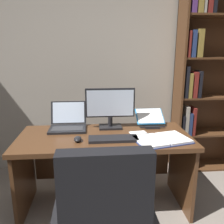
{
  "coord_description": "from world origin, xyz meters",
  "views": [
    {
      "loc": [
        -0.22,
        -0.63,
        1.47
      ],
      "look_at": [
        -0.06,
        1.33,
        0.95
      ],
      "focal_mm": 38.2,
      "sensor_mm": 36.0,
      "label": 1
    }
  ],
  "objects_px": {
    "laptop": "(68,123)",
    "open_binder": "(162,140)",
    "pen": "(143,134)",
    "reading_stand_with_book": "(150,118)",
    "desk": "(104,153)",
    "keyboard": "(113,139)",
    "computer_mouse": "(78,139)",
    "bookshelf": "(205,76)",
    "monitor": "(110,108)",
    "notepad": "(141,135)"
  },
  "relations": [
    {
      "from": "monitor",
      "to": "pen",
      "type": "height_order",
      "value": "monitor"
    },
    {
      "from": "computer_mouse",
      "to": "bookshelf",
      "type": "bearing_deg",
      "value": 29.37
    },
    {
      "from": "monitor",
      "to": "computer_mouse",
      "type": "bearing_deg",
      "value": -131.72
    },
    {
      "from": "monitor",
      "to": "reading_stand_with_book",
      "type": "bearing_deg",
      "value": 6.97
    },
    {
      "from": "monitor",
      "to": "keyboard",
      "type": "distance_m",
      "value": 0.38
    },
    {
      "from": "bookshelf",
      "to": "computer_mouse",
      "type": "relative_size",
      "value": 22.02
    },
    {
      "from": "bookshelf",
      "to": "open_binder",
      "type": "height_order",
      "value": "bookshelf"
    },
    {
      "from": "open_binder",
      "to": "monitor",
      "type": "bearing_deg",
      "value": 122.65
    },
    {
      "from": "laptop",
      "to": "notepad",
      "type": "distance_m",
      "value": 0.72
    },
    {
      "from": "open_binder",
      "to": "pen",
      "type": "bearing_deg",
      "value": 121.3
    },
    {
      "from": "monitor",
      "to": "open_binder",
      "type": "height_order",
      "value": "monitor"
    },
    {
      "from": "keyboard",
      "to": "laptop",
      "type": "bearing_deg",
      "value": 140.0
    },
    {
      "from": "laptop",
      "to": "pen",
      "type": "bearing_deg",
      "value": -20.88
    },
    {
      "from": "desk",
      "to": "keyboard",
      "type": "bearing_deg",
      "value": -69.99
    },
    {
      "from": "desk",
      "to": "reading_stand_with_book",
      "type": "relative_size",
      "value": 5.53
    },
    {
      "from": "monitor",
      "to": "notepad",
      "type": "height_order",
      "value": "monitor"
    },
    {
      "from": "keyboard",
      "to": "reading_stand_with_book",
      "type": "height_order",
      "value": "reading_stand_with_book"
    },
    {
      "from": "laptop",
      "to": "reading_stand_with_book",
      "type": "bearing_deg",
      "value": 2.84
    },
    {
      "from": "open_binder",
      "to": "notepad",
      "type": "distance_m",
      "value": 0.21
    },
    {
      "from": "desk",
      "to": "notepad",
      "type": "relative_size",
      "value": 7.32
    },
    {
      "from": "laptop",
      "to": "open_binder",
      "type": "distance_m",
      "value": 0.91
    },
    {
      "from": "desk",
      "to": "laptop",
      "type": "xyz_separation_m",
      "value": [
        -0.34,
        0.16,
        0.25
      ]
    },
    {
      "from": "desk",
      "to": "computer_mouse",
      "type": "relative_size",
      "value": 14.79
    },
    {
      "from": "desk",
      "to": "open_binder",
      "type": "xyz_separation_m",
      "value": [
        0.48,
        -0.24,
        0.21
      ]
    },
    {
      "from": "monitor",
      "to": "laptop",
      "type": "relative_size",
      "value": 1.37
    },
    {
      "from": "laptop",
      "to": "bookshelf",
      "type": "bearing_deg",
      "value": 16.76
    },
    {
      "from": "monitor",
      "to": "open_binder",
      "type": "distance_m",
      "value": 0.59
    },
    {
      "from": "bookshelf",
      "to": "keyboard",
      "type": "xyz_separation_m",
      "value": [
        -1.15,
        -0.82,
        -0.43
      ]
    },
    {
      "from": "bookshelf",
      "to": "pen",
      "type": "bearing_deg",
      "value": -140.17
    },
    {
      "from": "laptop",
      "to": "keyboard",
      "type": "bearing_deg",
      "value": -40.0
    },
    {
      "from": "notepad",
      "to": "monitor",
      "type": "bearing_deg",
      "value": 135.1
    },
    {
      "from": "reading_stand_with_book",
      "to": "notepad",
      "type": "height_order",
      "value": "reading_stand_with_book"
    },
    {
      "from": "bookshelf",
      "to": "keyboard",
      "type": "distance_m",
      "value": 1.47
    },
    {
      "from": "desk",
      "to": "open_binder",
      "type": "bearing_deg",
      "value": -26.62
    },
    {
      "from": "desk",
      "to": "laptop",
      "type": "distance_m",
      "value": 0.45
    },
    {
      "from": "notepad",
      "to": "computer_mouse",
      "type": "bearing_deg",
      "value": -171.3
    },
    {
      "from": "keyboard",
      "to": "desk",
      "type": "bearing_deg",
      "value": 110.01
    },
    {
      "from": "computer_mouse",
      "to": "desk",
      "type": "bearing_deg",
      "value": 39.33
    },
    {
      "from": "desk",
      "to": "notepad",
      "type": "xyz_separation_m",
      "value": [
        0.32,
        -0.1,
        0.2
      ]
    },
    {
      "from": "open_binder",
      "to": "pen",
      "type": "distance_m",
      "value": 0.19
    },
    {
      "from": "keyboard",
      "to": "pen",
      "type": "distance_m",
      "value": 0.29
    },
    {
      "from": "laptop",
      "to": "open_binder",
      "type": "relative_size",
      "value": 0.68
    },
    {
      "from": "computer_mouse",
      "to": "open_binder",
      "type": "distance_m",
      "value": 0.71
    },
    {
      "from": "open_binder",
      "to": "reading_stand_with_book",
      "type": "bearing_deg",
      "value": 75.97
    },
    {
      "from": "bookshelf",
      "to": "computer_mouse",
      "type": "bearing_deg",
      "value": -150.63
    },
    {
      "from": "open_binder",
      "to": "notepad",
      "type": "height_order",
      "value": "open_binder"
    },
    {
      "from": "computer_mouse",
      "to": "laptop",
      "type": "bearing_deg",
      "value": 107.96
    },
    {
      "from": "keyboard",
      "to": "open_binder",
      "type": "distance_m",
      "value": 0.41
    },
    {
      "from": "laptop",
      "to": "keyboard",
      "type": "height_order",
      "value": "laptop"
    },
    {
      "from": "desk",
      "to": "keyboard",
      "type": "height_order",
      "value": "keyboard"
    }
  ]
}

